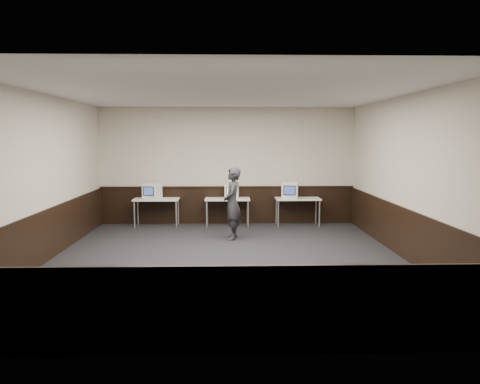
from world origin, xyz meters
name	(u,v)px	position (x,y,z in m)	size (l,w,h in m)	color
floor	(228,260)	(0.00, 0.00, 0.00)	(8.00, 8.00, 0.00)	black
ceiling	(227,93)	(0.00, 0.00, 3.20)	(8.00, 8.00, 0.00)	white
back_wall	(227,166)	(0.00, 4.00, 1.60)	(7.00, 7.00, 0.00)	beige
front_wall	(228,211)	(0.00, -4.00, 1.60)	(7.00, 7.00, 0.00)	beige
left_wall	(42,179)	(-3.50, 0.00, 1.60)	(8.00, 8.00, 0.00)	beige
right_wall	(409,178)	(3.50, 0.00, 1.60)	(8.00, 8.00, 0.00)	beige
wainscot_back	(227,205)	(0.00, 3.98, 0.50)	(6.98, 0.04, 1.00)	black
wainscot_front	(228,311)	(0.00, -3.98, 0.50)	(6.98, 0.04, 1.00)	black
wainscot_left	(45,236)	(-3.48, 0.00, 0.50)	(0.04, 7.98, 1.00)	black
wainscot_right	(406,234)	(3.48, 0.00, 0.50)	(0.04, 7.98, 1.00)	black
wainscot_rail	(227,187)	(0.00, 3.96, 1.02)	(6.98, 0.06, 0.04)	black
desk_left	(157,201)	(-1.90, 3.60, 0.68)	(1.20, 0.60, 0.75)	silver
desk_center	(227,201)	(0.00, 3.60, 0.68)	(1.20, 0.60, 0.75)	silver
desk_right	(298,201)	(1.90, 3.60, 0.68)	(1.20, 0.60, 0.75)	silver
emac_left	(152,191)	(-2.01, 3.59, 0.95)	(0.51, 0.53, 0.40)	white
emac_center	(232,191)	(0.12, 3.63, 0.93)	(0.40, 0.42, 0.37)	white
emac_right	(290,190)	(1.68, 3.56, 0.97)	(0.51, 0.53, 0.43)	white
person	(232,204)	(0.12, 1.93, 0.84)	(0.61, 0.40, 1.68)	#25262A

